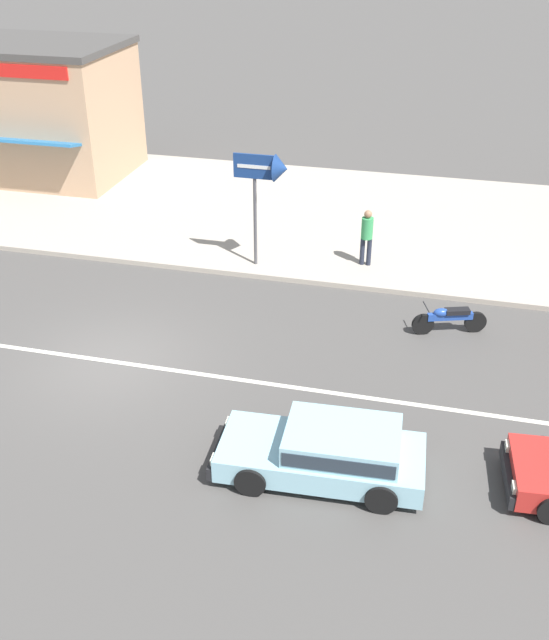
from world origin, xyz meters
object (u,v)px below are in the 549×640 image
at_px(motorcycle_1, 449,318).
at_px(hatchback_pale_blue_2, 329,450).
at_px(pedestrian_near_clock, 367,233).
at_px(shopfront_mid_block, 35,109).
at_px(arrow_signboard, 274,173).

bearing_deg(motorcycle_1, hatchback_pale_blue_2, -108.30).
xyz_separation_m(pedestrian_near_clock, shopfront_mid_block, (-13.57, 5.46, 1.47)).
height_order(arrow_signboard, pedestrian_near_clock, arrow_signboard).
relative_size(hatchback_pale_blue_2, pedestrian_near_clock, 2.39).
bearing_deg(arrow_signboard, motorcycle_1, -25.24).
relative_size(motorcycle_1, shopfront_mid_block, 0.26).
bearing_deg(motorcycle_1, pedestrian_near_clock, 128.72).
xyz_separation_m(hatchback_pale_blue_2, shopfront_mid_block, (-14.15, 14.69, 2.02)).
bearing_deg(motorcycle_1, shopfront_mid_block, 151.75).
bearing_deg(pedestrian_near_clock, arrow_signboard, -163.46).
bearing_deg(arrow_signboard, shopfront_mid_block, 150.39).
bearing_deg(shopfront_mid_block, motorcycle_1, -28.25).
distance_m(arrow_signboard, shopfront_mid_block, 12.62).
bearing_deg(hatchback_pale_blue_2, shopfront_mid_block, 133.92).
height_order(motorcycle_1, shopfront_mid_block, shopfront_mid_block).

